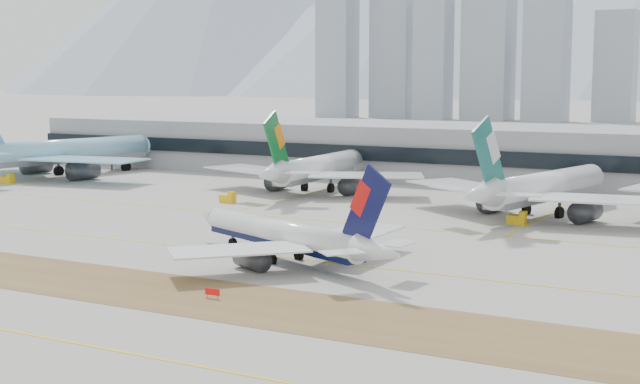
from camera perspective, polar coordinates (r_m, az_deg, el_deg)
The scene contains 12 objects.
ground at distance 149.82m, azimuth -4.24°, elevation -3.55°, with size 3000.00×3000.00×0.00m, color #A09D96.
apron_markings at distance 109.43m, azimuth -19.74°, elevation -8.06°, with size 360.00×122.22×0.06m.
taxiing_airliner at distance 136.66m, azimuth -2.03°, elevation -2.87°, with size 47.56×40.27×16.84m.
widebody_korean at distance 265.84m, azimuth -16.14°, elevation 2.41°, with size 69.56×69.26×25.45m.
widebody_eva at distance 220.76m, azimuth -0.27°, elevation 1.46°, with size 59.59×58.33×21.26m.
widebody_cathay at distance 186.77m, azimuth 13.96°, elevation 0.20°, with size 59.19×58.91×21.63m.
terminal at distance 252.47m, azimuth 9.89°, elevation 2.51°, with size 280.00×43.10×15.00m.
hold_sign_right at distance 116.02m, azimuth -6.90°, elevation -6.37°, with size 2.20×0.15×1.35m.
gse_a at distance 253.97m, azimuth -19.35°, elevation 0.77°, with size 3.55×2.00×2.60m.
gse_b at distance 203.27m, azimuth -5.90°, elevation -0.39°, with size 3.55×2.00×2.60m.
gse_c at distance 176.90m, azimuth 12.54°, elevation -1.69°, with size 3.55×2.00×2.60m.
city_skyline at distance 607.00m, azimuth 10.54°, elevation 9.25°, with size 342.00×49.80×140.00m.
Camera 1 is at (79.20, -123.99, 28.26)m, focal length 50.00 mm.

